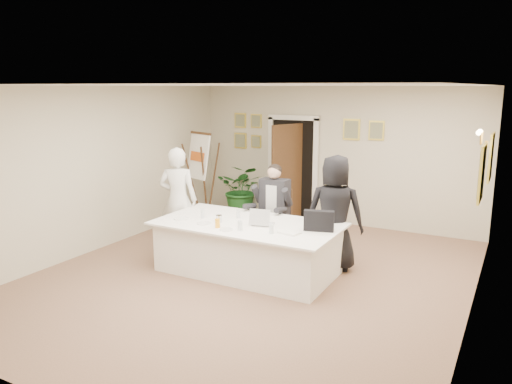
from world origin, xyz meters
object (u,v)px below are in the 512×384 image
at_px(standing_man, 178,200).
at_px(potted_palm, 242,189).
at_px(conference_table, 248,247).
at_px(flip_chart, 203,182).
at_px(laptop, 263,215).
at_px(oj_glass, 217,223).
at_px(laptop_bag, 319,221).
at_px(standing_woman, 335,213).
at_px(steel_jug, 219,219).
at_px(paper_stack, 289,233).
at_px(seated_man, 273,208).

relative_size(standing_man, potted_palm, 1.60).
height_order(conference_table, flip_chart, flip_chart).
xyz_separation_m(potted_palm, laptop, (2.09, -3.02, 0.35)).
relative_size(flip_chart, oj_glass, 14.21).
bearing_deg(potted_palm, oj_glass, -65.48).
xyz_separation_m(standing_man, laptop_bag, (2.66, -0.25, 0.03)).
relative_size(conference_table, standing_woman, 1.55).
height_order(laptop_bag, steel_jug, laptop_bag).
relative_size(laptop_bag, steel_jug, 3.85).
xyz_separation_m(flip_chart, standing_man, (0.65, -1.71, 0.04)).
height_order(flip_chart, laptop, flip_chart).
relative_size(flip_chart, potted_palm, 1.65).
relative_size(conference_table, oj_glass, 21.26).
bearing_deg(standing_man, conference_table, 144.96).
bearing_deg(flip_chart, standing_man, -69.09).
distance_m(standing_man, oj_glass, 1.52).
distance_m(flip_chart, laptop, 3.19).
relative_size(standing_woman, potted_palm, 1.60).
xyz_separation_m(standing_woman, oj_glass, (-1.36, -1.19, -0.05)).
height_order(laptop, paper_stack, laptop).
xyz_separation_m(laptop, steel_jug, (-0.64, -0.21, -0.08)).
bearing_deg(standing_woman, potted_palm, -49.48).
bearing_deg(seated_man, conference_table, -98.17).
relative_size(potted_palm, oj_glass, 8.62).
xyz_separation_m(standing_man, potted_palm, (-0.29, 2.70, -0.34)).
height_order(oj_glass, steel_jug, oj_glass).
distance_m(standing_woman, laptop_bag, 0.65).
height_order(paper_stack, oj_glass, oj_glass).
relative_size(laptop, laptop_bag, 0.80).
height_order(paper_stack, steel_jug, steel_jug).
relative_size(flip_chart, laptop_bag, 4.36).
bearing_deg(laptop, standing_man, 158.22).
bearing_deg(potted_palm, paper_stack, -51.09).
bearing_deg(potted_palm, laptop, -55.29).
distance_m(conference_table, standing_woman, 1.43).
xyz_separation_m(conference_table, potted_palm, (-1.85, 3.05, 0.17)).
distance_m(seated_man, potted_palm, 2.68).
height_order(potted_palm, oj_glass, potted_palm).
bearing_deg(conference_table, paper_stack, -15.01).
relative_size(flip_chart, steel_jug, 16.80).
bearing_deg(steel_jug, conference_table, 23.87).
distance_m(flip_chart, potted_palm, 1.10).
distance_m(conference_table, laptop, 0.58).
bearing_deg(oj_glass, potted_palm, 114.52).
bearing_deg(laptop_bag, standing_woman, 74.03).
xyz_separation_m(laptop_bag, paper_stack, (-0.31, -0.31, -0.13)).
height_order(standing_woman, paper_stack, standing_woman).
relative_size(standing_man, paper_stack, 6.40).
bearing_deg(standing_woman, laptop_bag, 77.97).
height_order(standing_man, laptop_bag, standing_man).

